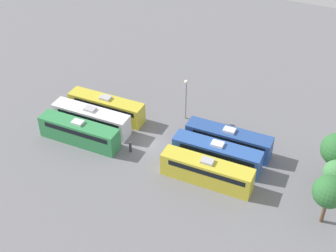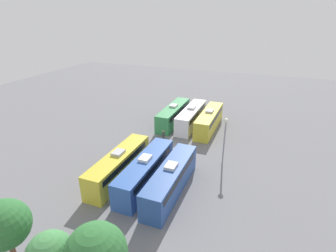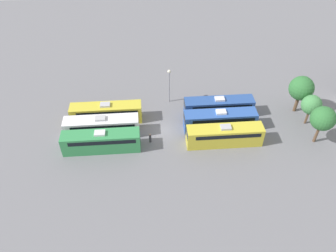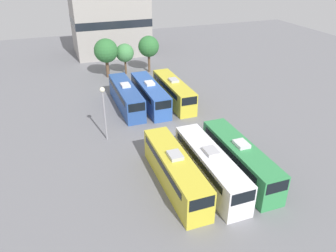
# 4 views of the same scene
# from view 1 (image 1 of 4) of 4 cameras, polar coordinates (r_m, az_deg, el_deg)

# --- Properties ---
(ground_plane) EXTENTS (120.26, 120.26, 0.00)m
(ground_plane) POSITION_cam_1_polar(r_m,az_deg,el_deg) (65.46, -1.87, -2.42)
(ground_plane) COLOR slate
(bus_0) EXTENTS (2.57, 11.86, 3.59)m
(bus_0) POSITION_cam_1_polar(r_m,az_deg,el_deg) (70.54, -7.50, 2.32)
(bus_0) COLOR gold
(bus_0) RESTS_ON ground_plane
(bus_1) EXTENTS (2.57, 11.86, 3.59)m
(bus_1) POSITION_cam_1_polar(r_m,az_deg,el_deg) (68.47, -9.33, 0.93)
(bus_1) COLOR white
(bus_1) RESTS_ON ground_plane
(bus_2) EXTENTS (2.57, 11.86, 3.59)m
(bus_2) POSITION_cam_1_polar(r_m,az_deg,el_deg) (66.19, -10.76, -0.70)
(bus_2) COLOR #338C4C
(bus_2) RESTS_ON ground_plane
(bus_3) EXTENTS (2.57, 11.86, 3.59)m
(bus_3) POSITION_cam_1_polar(r_m,az_deg,el_deg) (64.16, 7.41, -1.67)
(bus_3) COLOR #284C93
(bus_3) RESTS_ON ground_plane
(bus_4) EXTENTS (2.57, 11.86, 3.59)m
(bus_4) POSITION_cam_1_polar(r_m,az_deg,el_deg) (61.70, 6.00, -3.39)
(bus_4) COLOR #2D56A8
(bus_4) RESTS_ON ground_plane
(bus_5) EXTENTS (2.57, 11.86, 3.59)m
(bus_5) POSITION_cam_1_polar(r_m,az_deg,el_deg) (59.07, 4.78, -5.49)
(bus_5) COLOR gold
(bus_5) RESTS_ON ground_plane
(worker_person) EXTENTS (0.36, 0.36, 1.72)m
(worker_person) POSITION_cam_1_polar(r_m,az_deg,el_deg) (64.17, -4.61, -2.57)
(worker_person) COLOR #333338
(worker_person) RESTS_ON ground_plane
(light_pole) EXTENTS (0.60, 0.60, 6.72)m
(light_pole) POSITION_cam_1_polar(r_m,az_deg,el_deg) (68.04, 2.21, 4.13)
(light_pole) COLOR gray
(light_pole) RESTS_ON ground_plane
(tree_2) EXTENTS (3.78, 3.78, 6.68)m
(tree_2) POSITION_cam_1_polar(r_m,az_deg,el_deg) (54.97, 19.07, -7.61)
(tree_2) COLOR brown
(tree_2) RESTS_ON ground_plane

